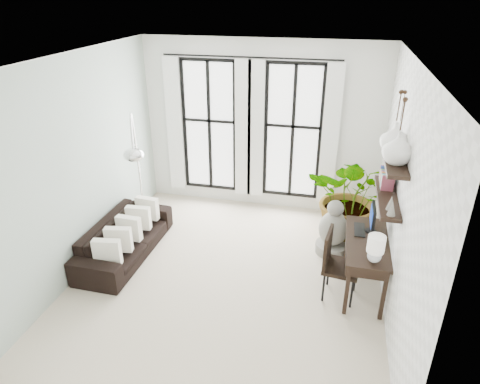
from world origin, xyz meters
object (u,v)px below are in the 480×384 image
(plant, at_px, (353,198))
(desk_chair, at_px, (335,260))
(desk, at_px, (367,246))
(sofa, at_px, (125,238))
(buddha, at_px, (333,231))
(arc_lamp, at_px, (134,144))

(plant, bearing_deg, desk_chair, -97.76)
(desk, xyz_separation_m, desk_chair, (-0.40, -0.20, -0.17))
(sofa, relative_size, buddha, 2.17)
(plant, xyz_separation_m, desk_chair, (-0.22, -1.58, -0.22))
(sofa, relative_size, desk, 1.51)
(arc_lamp, xyz_separation_m, buddha, (3.19, 0.33, -1.35))
(desk_chair, relative_size, buddha, 1.07)
(sofa, bearing_deg, desk_chair, -93.58)
(plant, relative_size, desk, 1.17)
(desk, relative_size, desk_chair, 1.35)
(desk_chair, distance_m, arc_lamp, 3.53)
(sofa, relative_size, desk_chair, 2.04)
(arc_lamp, distance_m, buddha, 3.47)
(desk_chair, bearing_deg, arc_lamp, 174.45)
(desk, distance_m, desk_chair, 0.48)
(sofa, height_order, plant, plant)
(sofa, bearing_deg, arc_lamp, -10.79)
(desk_chair, bearing_deg, buddha, 100.45)
(desk, bearing_deg, desk_chair, -153.54)
(plant, height_order, buddha, plant)
(sofa, distance_m, plant, 3.82)
(sofa, xyz_separation_m, desk_chair, (3.34, -0.28, 0.28))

